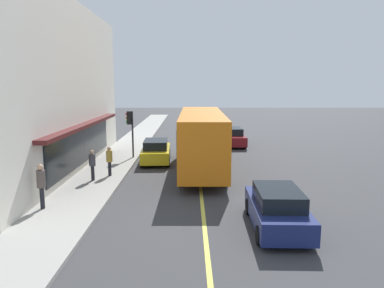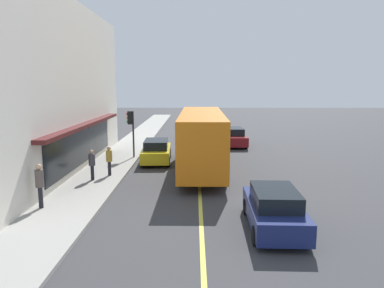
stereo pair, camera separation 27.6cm
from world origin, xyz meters
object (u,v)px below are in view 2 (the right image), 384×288
object	(u,v)px
car_maroon	(234,137)
pedestrian_waiting	(109,158)
bus	(202,138)
pedestrian_by_curb	(92,162)
car_navy	(274,209)
pedestrian_near_storefront	(40,181)
traffic_light	(131,123)
car_yellow	(156,151)

from	to	relation	value
car_maroon	pedestrian_waiting	distance (m)	13.51
bus	pedestrian_by_curb	bearing A→B (deg)	117.45
car_navy	pedestrian_near_storefront	xyz separation A→B (m)	(1.78, 9.19, 0.53)
pedestrian_waiting	pedestrian_by_curb	size ratio (longest dim) A/B	1.00
bus	pedestrian_by_curb	distance (m)	6.65
car_maroon	pedestrian_near_storefront	world-z (taller)	pedestrian_near_storefront
traffic_light	car_maroon	distance (m)	9.73
bus	pedestrian_by_curb	world-z (taller)	bus
car_maroon	pedestrian_waiting	size ratio (longest dim) A/B	2.66
car_yellow	car_maroon	distance (m)	8.84
car_maroon	pedestrian_by_curb	bearing A→B (deg)	143.56
car_yellow	bus	bearing A→B (deg)	-126.43
car_maroon	pedestrian_by_curb	size ratio (longest dim) A/B	2.67
bus	pedestrian_waiting	distance (m)	5.62
car_navy	car_maroon	xyz separation A→B (m)	(18.07, -0.45, 0.00)
pedestrian_waiting	car_navy	bearing A→B (deg)	-133.56
car_maroon	bus	bearing A→B (deg)	161.80
car_navy	car_yellow	xyz separation A→B (m)	(11.47, 5.42, 0.00)
traffic_light	car_yellow	world-z (taller)	traffic_light
traffic_light	pedestrian_by_curb	world-z (taller)	traffic_light
traffic_light	pedestrian_waiting	size ratio (longest dim) A/B	1.96
traffic_light	pedestrian_near_storefront	bearing A→B (deg)	169.74
pedestrian_near_storefront	pedestrian_waiting	world-z (taller)	pedestrian_near_storefront
bus	car_yellow	distance (m)	3.91
bus	pedestrian_near_storefront	size ratio (longest dim) A/B	6.01
traffic_light	car_yellow	size ratio (longest dim) A/B	0.73
car_yellow	car_maroon	xyz separation A→B (m)	(6.60, -5.88, 0.00)
traffic_light	car_yellow	bearing A→B (deg)	-117.25
bus	traffic_light	xyz separation A→B (m)	(3.15, 4.82, 0.55)
car_yellow	traffic_light	bearing A→B (deg)	62.75
car_navy	car_maroon	size ratio (longest dim) A/B	1.00
traffic_light	car_navy	bearing A→B (deg)	-149.68
car_navy	pedestrian_near_storefront	world-z (taller)	pedestrian_near_storefront
pedestrian_waiting	car_maroon	bearing A→B (deg)	-36.66
pedestrian_waiting	bus	bearing A→B (deg)	-68.54
car_navy	pedestrian_waiting	xyz separation A→B (m)	(7.24, 7.61, 0.39)
car_yellow	car_maroon	size ratio (longest dim) A/B	1.00
car_yellow	pedestrian_waiting	bearing A→B (deg)	152.68
traffic_light	car_maroon	xyz separation A→B (m)	(5.65, -7.71, -1.79)
traffic_light	pedestrian_by_curb	size ratio (longest dim) A/B	1.96
traffic_light	car_maroon	world-z (taller)	traffic_light
car_navy	pedestrian_by_curb	size ratio (longest dim) A/B	2.67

